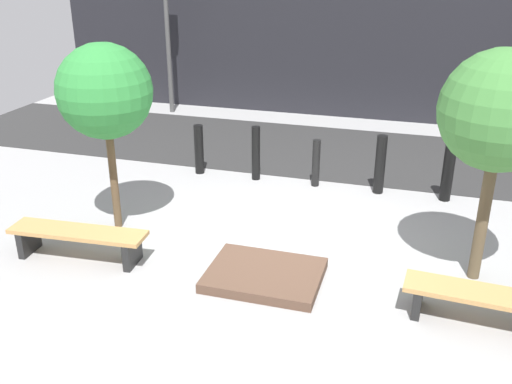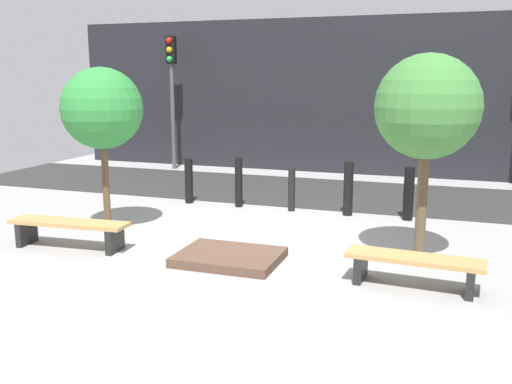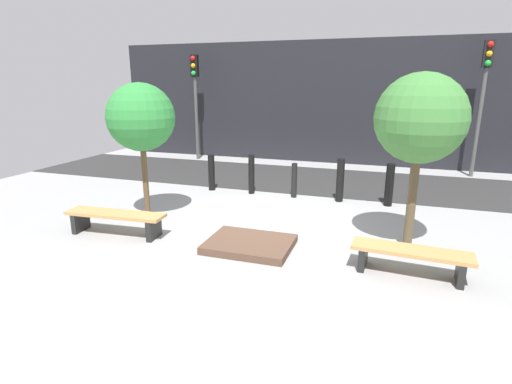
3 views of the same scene
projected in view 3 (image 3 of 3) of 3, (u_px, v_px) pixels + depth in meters
The scene contains 15 objects.
ground_plane at pixel (265, 231), 7.98m from camera, with size 18.00×18.00×0.00m, color gray.
road_strip at pixel (309, 180), 12.16m from camera, with size 18.00×3.54×0.01m, color #2B2B2B.
building_facade at pixel (328, 103), 14.45m from camera, with size 16.20×0.50×4.31m, color black.
bench_left at pixel (116, 218), 7.70m from camera, with size 1.99×0.58×0.45m.
bench_right at pixel (411, 256), 6.08m from camera, with size 1.79×0.58×0.42m.
planter_bed at pixel (250, 244), 7.14m from camera, with size 1.50×1.16×0.14m, color brown.
tree_behind_left_bench at pixel (141, 118), 8.20m from camera, with size 1.40×1.40×2.87m.
tree_behind_right_bench at pixel (420, 119), 6.54m from camera, with size 1.49×1.49×3.04m.
bollard_far_left at pixel (211, 173), 10.89m from camera, with size 0.18×0.18×0.97m, color black.
bollard_left at pixel (251, 174), 10.53m from camera, with size 0.16×0.16×1.04m, color black.
bollard_center at pixel (294, 180), 10.20m from camera, with size 0.14×0.14×0.89m, color black.
bollard_right at pixel (340, 180), 9.82m from camera, with size 0.19×0.19×1.07m, color black.
bollard_far_right at pixel (389, 185), 9.48m from camera, with size 0.20×0.20×1.02m, color black.
traffic_light_west at pixel (195, 89), 14.80m from camera, with size 0.28×0.27×3.84m.
traffic_light_mid_west at pixel (484, 85), 11.86m from camera, with size 0.28×0.27×4.06m.
Camera 3 is at (2.20, -7.16, 2.86)m, focal length 28.00 mm.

